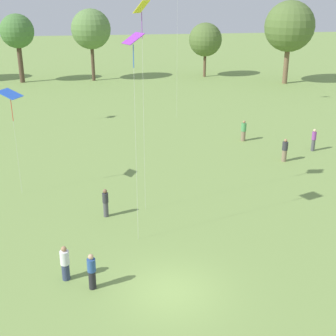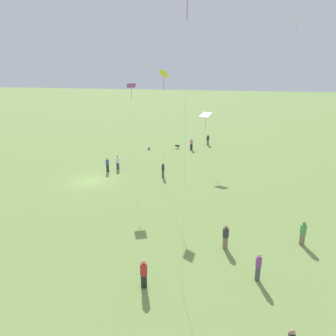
{
  "view_description": "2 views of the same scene",
  "coord_description": "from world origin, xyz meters",
  "px_view_note": "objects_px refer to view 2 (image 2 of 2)",
  "views": [
    {
      "loc": [
        -2.68,
        -16.62,
        12.19
      ],
      "look_at": [
        1.13,
        8.02,
        2.59
      ],
      "focal_mm": 50.0,
      "sensor_mm": 36.0,
      "label": 1
    },
    {
      "loc": [
        31.41,
        14.54,
        12.42
      ],
      "look_at": [
        0.64,
        8.77,
        2.2
      ],
      "focal_mm": 35.0,
      "sensor_mm": 36.0,
      "label": 2
    }
  ],
  "objects_px": {
    "person_10": "(258,267)",
    "kite_5": "(131,90)",
    "person_2": "(118,163)",
    "person_1": "(226,237)",
    "kite_0": "(206,116)",
    "kite_2": "(297,31)",
    "kite_6": "(187,8)",
    "kite_7": "(164,79)",
    "dog_0": "(177,146)",
    "person_8": "(191,144)",
    "person_0": "(107,165)",
    "person_9": "(144,274)",
    "picnic_bag_0": "(149,148)",
    "person_5": "(208,140)",
    "person_7": "(303,233)",
    "person_6": "(163,170)"
  },
  "relations": [
    {
      "from": "person_0",
      "to": "person_1",
      "type": "relative_size",
      "value": 0.96
    },
    {
      "from": "person_8",
      "to": "kite_6",
      "type": "relative_size",
      "value": 0.11
    },
    {
      "from": "kite_7",
      "to": "person_0",
      "type": "bearing_deg",
      "value": 55.79
    },
    {
      "from": "person_2",
      "to": "person_7",
      "type": "relative_size",
      "value": 0.94
    },
    {
      "from": "person_2",
      "to": "person_5",
      "type": "relative_size",
      "value": 1.03
    },
    {
      "from": "person_0",
      "to": "person_7",
      "type": "bearing_deg",
      "value": 73.65
    },
    {
      "from": "person_10",
      "to": "kite_5",
      "type": "distance_m",
      "value": 21.26
    },
    {
      "from": "person_5",
      "to": "picnic_bag_0",
      "type": "xyz_separation_m",
      "value": [
        4.42,
        -8.36,
        -0.63
      ]
    },
    {
      "from": "kite_6",
      "to": "kite_7",
      "type": "bearing_deg",
      "value": 137.96
    },
    {
      "from": "person_6",
      "to": "kite_5",
      "type": "xyz_separation_m",
      "value": [
        1.57,
        -2.89,
        8.86
      ]
    },
    {
      "from": "person_1",
      "to": "person_6",
      "type": "xyz_separation_m",
      "value": [
        -13.54,
        -7.16,
        -0.02
      ]
    },
    {
      "from": "person_8",
      "to": "kite_0",
      "type": "distance_m",
      "value": 9.59
    },
    {
      "from": "person_8",
      "to": "person_1",
      "type": "bearing_deg",
      "value": 85.87
    },
    {
      "from": "person_5",
      "to": "dog_0",
      "type": "distance_m",
      "value": 5.24
    },
    {
      "from": "kite_5",
      "to": "kite_6",
      "type": "relative_size",
      "value": 0.65
    },
    {
      "from": "person_7",
      "to": "person_10",
      "type": "xyz_separation_m",
      "value": [
        4.73,
        -3.39,
        0.03
      ]
    },
    {
      "from": "person_0",
      "to": "kite_6",
      "type": "xyz_separation_m",
      "value": [
        19.64,
        11.76,
        13.72
      ]
    },
    {
      "from": "person_5",
      "to": "person_1",
      "type": "bearing_deg",
      "value": 14.89
    },
    {
      "from": "person_10",
      "to": "picnic_bag_0",
      "type": "height_order",
      "value": "person_10"
    },
    {
      "from": "person_5",
      "to": "person_2",
      "type": "bearing_deg",
      "value": -26.41
    },
    {
      "from": "person_1",
      "to": "kite_7",
      "type": "relative_size",
      "value": 0.15
    },
    {
      "from": "person_5",
      "to": "kite_5",
      "type": "distance_m",
      "value": 20.86
    },
    {
      "from": "person_8",
      "to": "person_10",
      "type": "xyz_separation_m",
      "value": [
        29.48,
        7.44,
        0.09
      ]
    },
    {
      "from": "person_5",
      "to": "kite_7",
      "type": "height_order",
      "value": "kite_7"
    },
    {
      "from": "person_7",
      "to": "person_10",
      "type": "distance_m",
      "value": 5.82
    },
    {
      "from": "kite_2",
      "to": "dog_0",
      "type": "xyz_separation_m",
      "value": [
        5.56,
        -16.11,
        -16.1
      ]
    },
    {
      "from": "person_1",
      "to": "kite_0",
      "type": "height_order",
      "value": "kite_0"
    },
    {
      "from": "kite_2",
      "to": "kite_5",
      "type": "relative_size",
      "value": 1.74
    },
    {
      "from": "person_1",
      "to": "person_6",
      "type": "distance_m",
      "value": 15.31
    },
    {
      "from": "person_6",
      "to": "person_7",
      "type": "height_order",
      "value": "person_7"
    },
    {
      "from": "kite_2",
      "to": "kite_6",
      "type": "xyz_separation_m",
      "value": [
        37.53,
        -10.71,
        -1.91
      ]
    },
    {
      "from": "kite_0",
      "to": "dog_0",
      "type": "distance_m",
      "value": 10.88
    },
    {
      "from": "kite_0",
      "to": "dog_0",
      "type": "bearing_deg",
      "value": -168.34
    },
    {
      "from": "person_5",
      "to": "person_0",
      "type": "bearing_deg",
      "value": -26.51
    },
    {
      "from": "person_1",
      "to": "person_10",
      "type": "xyz_separation_m",
      "value": [
        3.21,
        1.96,
        0.05
      ]
    },
    {
      "from": "person_2",
      "to": "kite_5",
      "type": "relative_size",
      "value": 0.16
    },
    {
      "from": "kite_7",
      "to": "person_8",
      "type": "bearing_deg",
      "value": -15.65
    },
    {
      "from": "person_6",
      "to": "dog_0",
      "type": "xyz_separation_m",
      "value": [
        -13.13,
        -0.47,
        -0.48
      ]
    },
    {
      "from": "person_9",
      "to": "picnic_bag_0",
      "type": "distance_m",
      "value": 31.04
    },
    {
      "from": "kite_7",
      "to": "dog_0",
      "type": "xyz_separation_m",
      "value": [
        -15.44,
        -1.05,
        -10.42
      ]
    },
    {
      "from": "kite_6",
      "to": "dog_0",
      "type": "xyz_separation_m",
      "value": [
        -31.97,
        -5.39,
        -14.19
      ]
    },
    {
      "from": "kite_7",
      "to": "kite_2",
      "type": "bearing_deg",
      "value": -47.12
    },
    {
      "from": "person_2",
      "to": "person_10",
      "type": "relative_size",
      "value": 0.93
    },
    {
      "from": "person_2",
      "to": "person_0",
      "type": "bearing_deg",
      "value": 126.01
    },
    {
      "from": "person_2",
      "to": "kite_0",
      "type": "bearing_deg",
      "value": -89.84
    },
    {
      "from": "person_7",
      "to": "kite_7",
      "type": "bearing_deg",
      "value": -13.99
    },
    {
      "from": "kite_2",
      "to": "person_9",
      "type": "bearing_deg",
      "value": 27.67
    },
    {
      "from": "kite_2",
      "to": "picnic_bag_0",
      "type": "distance_m",
      "value": 26.85
    },
    {
      "from": "person_5",
      "to": "dog_0",
      "type": "relative_size",
      "value": 2.3
    },
    {
      "from": "person_0",
      "to": "kite_0",
      "type": "xyz_separation_m",
      "value": [
        -4.43,
        10.99,
        5.4
      ]
    }
  ]
}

